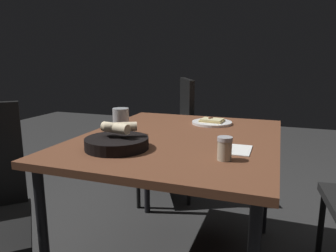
% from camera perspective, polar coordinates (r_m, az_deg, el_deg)
% --- Properties ---
extents(dining_table, '(1.15, 0.93, 0.72)m').
position_cam_1_polar(dining_table, '(1.54, 2.10, -4.00)').
color(dining_table, brown).
rests_on(dining_table, ground).
extents(pizza_plate, '(0.23, 0.23, 0.04)m').
position_cam_1_polar(pizza_plate, '(1.82, 8.02, 0.71)').
color(pizza_plate, white).
rests_on(pizza_plate, dining_table).
extents(bread_basket, '(0.26, 0.26, 0.11)m').
position_cam_1_polar(bread_basket, '(1.32, -9.35, -2.81)').
color(bread_basket, black).
rests_on(bread_basket, dining_table).
extents(beer_glass, '(0.08, 0.08, 0.13)m').
position_cam_1_polar(beer_glass, '(1.55, -8.57, 0.49)').
color(beer_glass, silver).
rests_on(beer_glass, dining_table).
extents(pepper_shaker, '(0.06, 0.06, 0.09)m').
position_cam_1_polar(pepper_shaker, '(1.17, 10.28, -4.31)').
color(pepper_shaker, '#BFB299').
rests_on(pepper_shaker, dining_table).
extents(napkin, '(0.16, 0.12, 0.00)m').
position_cam_1_polar(napkin, '(1.32, 12.30, -4.23)').
color(napkin, white).
rests_on(napkin, dining_table).
extents(chair_near, '(0.59, 0.59, 0.95)m').
position_cam_1_polar(chair_near, '(2.45, 0.78, -1.06)').
color(chair_near, '#252525').
rests_on(chair_near, ground).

